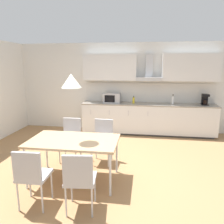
% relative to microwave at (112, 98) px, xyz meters
% --- Properties ---
extents(ground_plane, '(8.75, 8.67, 0.02)m').
position_rel_microwave_xyz_m(ground_plane, '(0.07, -2.60, -1.03)').
color(ground_plane, '#9E754C').
extents(wall_back, '(7.00, 0.10, 2.58)m').
position_rel_microwave_xyz_m(wall_back, '(0.07, 0.34, 0.27)').
color(wall_back, silver).
rests_on(wall_back, ground_plane).
extents(kitchen_counter, '(3.75, 0.61, 0.88)m').
position_rel_microwave_xyz_m(kitchen_counter, '(1.04, 0.00, -0.58)').
color(kitchen_counter, '#333333').
rests_on(kitchen_counter, ground_plane).
extents(backsplash_tile, '(3.73, 0.02, 0.56)m').
position_rel_microwave_xyz_m(backsplash_tile, '(1.04, 0.28, 0.14)').
color(backsplash_tile, silver).
rests_on(backsplash_tile, kitchen_counter).
extents(upper_wall_cabinets, '(3.73, 0.40, 0.73)m').
position_rel_microwave_xyz_m(upper_wall_cabinets, '(1.04, 0.12, 0.85)').
color(upper_wall_cabinets, silver).
extents(microwave, '(0.48, 0.35, 0.28)m').
position_rel_microwave_xyz_m(microwave, '(0.00, 0.00, 0.00)').
color(microwave, '#ADADB2').
rests_on(microwave, kitchen_counter).
extents(coffee_maker, '(0.18, 0.19, 0.30)m').
position_rel_microwave_xyz_m(coffee_maker, '(2.56, 0.03, 0.01)').
color(coffee_maker, black).
rests_on(coffee_maker, kitchen_counter).
extents(bottle_white, '(0.06, 0.06, 0.28)m').
position_rel_microwave_xyz_m(bottle_white, '(1.71, 0.01, -0.02)').
color(bottle_white, white).
rests_on(bottle_white, kitchen_counter).
extents(bottle_yellow, '(0.06, 0.06, 0.21)m').
position_rel_microwave_xyz_m(bottle_yellow, '(0.62, 0.00, -0.05)').
color(bottle_yellow, yellow).
rests_on(bottle_yellow, kitchen_counter).
extents(dining_table, '(1.48, 0.88, 0.73)m').
position_rel_microwave_xyz_m(dining_table, '(-0.22, -2.84, -0.33)').
color(dining_table, tan).
rests_on(dining_table, ground_plane).
extents(chair_far_right, '(0.42, 0.42, 0.87)m').
position_rel_microwave_xyz_m(chair_far_right, '(0.11, -2.02, -0.49)').
color(chair_far_right, '#B2B2B7').
rests_on(chair_far_right, ground_plane).
extents(chair_near_right, '(0.44, 0.44, 0.87)m').
position_rel_microwave_xyz_m(chair_near_right, '(0.12, -3.66, -0.49)').
color(chair_near_right, '#B2B2B7').
rests_on(chair_near_right, ground_plane).
extents(chair_far_left, '(0.40, 0.40, 0.87)m').
position_rel_microwave_xyz_m(chair_far_left, '(-0.56, -2.02, -0.49)').
color(chair_far_left, '#B2B2B7').
rests_on(chair_far_left, ground_plane).
extents(chair_near_left, '(0.41, 0.41, 0.87)m').
position_rel_microwave_xyz_m(chair_near_left, '(-0.55, -3.66, -0.49)').
color(chair_near_left, '#B2B2B7').
rests_on(chair_near_left, ground_plane).
extents(pendant_lamp, '(0.32, 0.32, 0.22)m').
position_rel_microwave_xyz_m(pendant_lamp, '(-0.22, -2.84, 0.69)').
color(pendant_lamp, silver).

